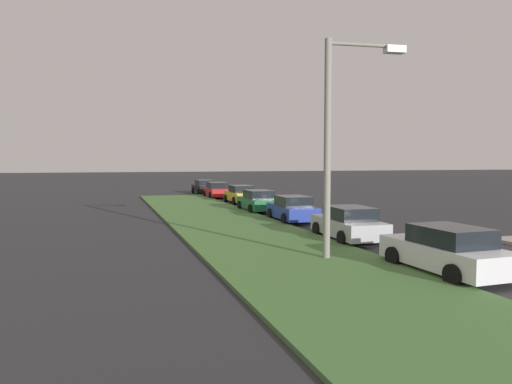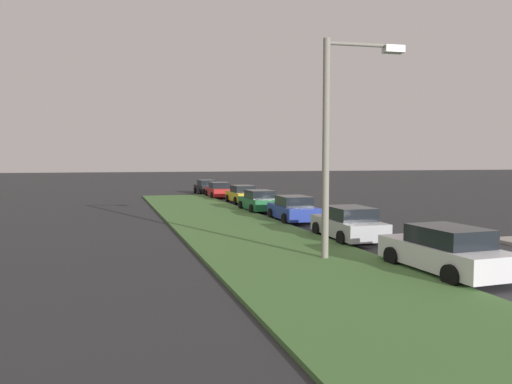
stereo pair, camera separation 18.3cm
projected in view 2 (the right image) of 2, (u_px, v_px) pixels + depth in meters
name	position (u px, v px, depth m)	size (l,w,h in m)	color
grass_median	(280.00, 252.00, 17.23)	(60.00, 6.00, 0.12)	#477238
parked_car_white	(445.00, 251.00, 14.07)	(4.33, 2.08, 1.47)	silver
parked_car_silver	(348.00, 224.00, 20.17)	(4.40, 2.21, 1.47)	#B2B5BA
parked_car_blue	(293.00, 209.00, 26.44)	(4.39, 2.20, 1.47)	#23389E
parked_car_green	(259.00, 201.00, 31.76)	(4.31, 2.04, 1.47)	#1E6B38
parked_car_yellow	(242.00, 194.00, 38.19)	(4.31, 2.04, 1.47)	gold
parked_car_red	(219.00, 190.00, 43.86)	(4.33, 2.07, 1.47)	red
parked_car_black	(206.00, 187.00, 49.34)	(4.35, 2.11, 1.47)	black
streetlight	(336.00, 133.00, 15.75)	(0.60, 2.87, 7.50)	gray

